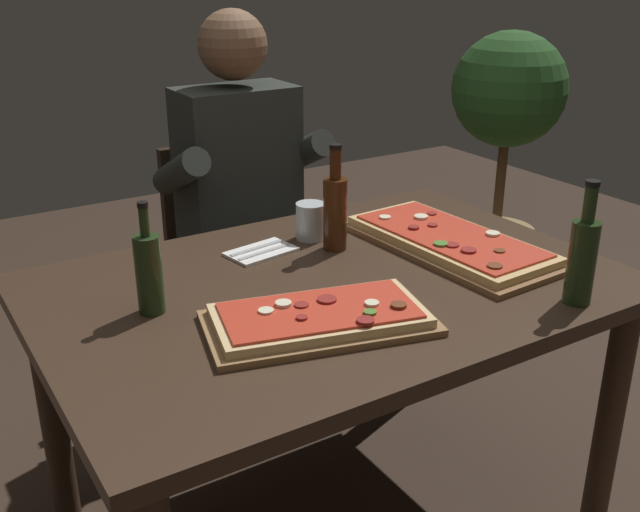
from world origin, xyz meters
name	(u,v)px	position (x,y,z in m)	size (l,w,h in m)	color
dining_table	(331,316)	(0.00, 0.00, 0.64)	(1.40, 0.96, 0.74)	#3D2B1E
pizza_rectangular_front	(319,318)	(-0.15, -0.19, 0.76)	(0.53, 0.37, 0.05)	olive
pizza_rectangular_left	(450,242)	(0.39, 0.01, 0.76)	(0.32, 0.63, 0.05)	brown
wine_bottle_dark	(149,272)	(-0.43, 0.07, 0.84)	(0.06, 0.06, 0.26)	#233819
oil_bottle_amber	(582,257)	(0.42, -0.40, 0.85)	(0.06, 0.06, 0.29)	#233819
vinegar_bottle_green	(335,209)	(0.13, 0.18, 0.85)	(0.06, 0.06, 0.29)	#47230F
tumbler_near_camera	(310,221)	(0.11, 0.28, 0.79)	(0.08, 0.08, 0.10)	silver
napkin_cutlery_set	(261,251)	(-0.06, 0.26, 0.74)	(0.20, 0.14, 0.01)	white
diner_chair	(232,255)	(0.14, 0.86, 0.49)	(0.44, 0.44, 0.87)	black
seated_diner	(245,195)	(0.14, 0.74, 0.74)	(0.53, 0.41, 1.33)	#23232D
potted_plant_corner	(505,133)	(1.49, 0.90, 0.75)	(0.49, 0.49, 1.19)	tan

